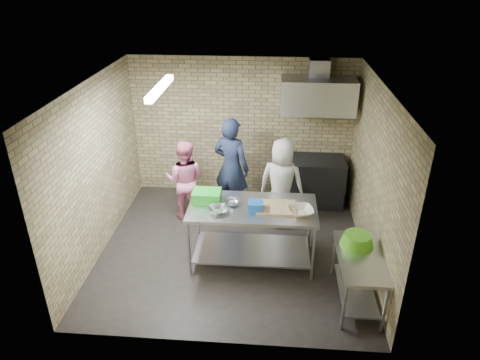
{
  "coord_description": "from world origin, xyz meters",
  "views": [
    {
      "loc": [
        0.59,
        -5.91,
        4.25
      ],
      "look_at": [
        0.1,
        0.2,
        1.15
      ],
      "focal_mm": 32.9,
      "sensor_mm": 36.0,
      "label": 1
    }
  ],
  "objects_px": {
    "blue_tub": "(256,206)",
    "green_basin": "(357,240)",
    "side_counter": "(357,279)",
    "prep_table": "(252,234)",
    "woman_white": "(282,183)",
    "bottle_green": "(342,98)",
    "woman_pink": "(185,180)",
    "green_crate": "(207,196)",
    "bottle_red": "(320,97)",
    "stove": "(311,181)",
    "man_navy": "(231,168)"
  },
  "relations": [
    {
      "from": "prep_table",
      "to": "side_counter",
      "type": "distance_m",
      "value": 1.69
    },
    {
      "from": "green_crate",
      "to": "green_basin",
      "type": "xyz_separation_m",
      "value": [
        2.16,
        -0.69,
        -0.2
      ]
    },
    {
      "from": "prep_table",
      "to": "green_crate",
      "type": "xyz_separation_m",
      "value": [
        -0.7,
        0.12,
        0.56
      ]
    },
    {
      "from": "green_basin",
      "to": "bottle_green",
      "type": "bearing_deg",
      "value": 89.58
    },
    {
      "from": "stove",
      "to": "side_counter",
      "type": "bearing_deg",
      "value": -80.71
    },
    {
      "from": "green_crate",
      "to": "blue_tub",
      "type": "distance_m",
      "value": 0.78
    },
    {
      "from": "green_crate",
      "to": "bottle_red",
      "type": "distance_m",
      "value": 2.88
    },
    {
      "from": "green_basin",
      "to": "man_navy",
      "type": "height_order",
      "value": "man_navy"
    },
    {
      "from": "green_crate",
      "to": "green_basin",
      "type": "distance_m",
      "value": 2.27
    },
    {
      "from": "bottle_green",
      "to": "woman_pink",
      "type": "relative_size",
      "value": 0.1
    },
    {
      "from": "stove",
      "to": "woman_white",
      "type": "height_order",
      "value": "woman_white"
    },
    {
      "from": "green_crate",
      "to": "green_basin",
      "type": "height_order",
      "value": "green_crate"
    },
    {
      "from": "stove",
      "to": "bottle_green",
      "type": "height_order",
      "value": "bottle_green"
    },
    {
      "from": "side_counter",
      "to": "bottle_red",
      "type": "height_order",
      "value": "bottle_red"
    },
    {
      "from": "bottle_red",
      "to": "woman_white",
      "type": "distance_m",
      "value": 1.75
    },
    {
      "from": "blue_tub",
      "to": "bottle_red",
      "type": "xyz_separation_m",
      "value": [
        1.03,
        2.27,
        1.01
      ]
    },
    {
      "from": "prep_table",
      "to": "side_counter",
      "type": "height_order",
      "value": "prep_table"
    },
    {
      "from": "prep_table",
      "to": "woman_pink",
      "type": "height_order",
      "value": "woman_pink"
    },
    {
      "from": "bottle_red",
      "to": "bottle_green",
      "type": "relative_size",
      "value": 1.2
    },
    {
      "from": "prep_table",
      "to": "man_navy",
      "type": "bearing_deg",
      "value": 107.95
    },
    {
      "from": "blue_tub",
      "to": "man_navy",
      "type": "bearing_deg",
      "value": 108.56
    },
    {
      "from": "stove",
      "to": "green_crate",
      "type": "xyz_separation_m",
      "value": [
        -1.73,
        -1.81,
        0.59
      ]
    },
    {
      "from": "prep_table",
      "to": "woman_white",
      "type": "xyz_separation_m",
      "value": [
        0.44,
        1.1,
        0.32
      ]
    },
    {
      "from": "side_counter",
      "to": "prep_table",
      "type": "bearing_deg",
      "value": 150.85
    },
    {
      "from": "stove",
      "to": "woman_pink",
      "type": "bearing_deg",
      "value": -162.59
    },
    {
      "from": "green_basin",
      "to": "woman_pink",
      "type": "height_order",
      "value": "woman_pink"
    },
    {
      "from": "blue_tub",
      "to": "woman_white",
      "type": "bearing_deg",
      "value": 71.88
    },
    {
      "from": "prep_table",
      "to": "woman_white",
      "type": "bearing_deg",
      "value": 68.08
    },
    {
      "from": "stove",
      "to": "blue_tub",
      "type": "relative_size",
      "value": 5.66
    },
    {
      "from": "stove",
      "to": "woman_white",
      "type": "bearing_deg",
      "value": -125.15
    },
    {
      "from": "side_counter",
      "to": "green_basin",
      "type": "distance_m",
      "value": 0.52
    },
    {
      "from": "stove",
      "to": "green_basin",
      "type": "height_order",
      "value": "green_basin"
    },
    {
      "from": "man_navy",
      "to": "prep_table",
      "type": "bearing_deg",
      "value": 130.53
    },
    {
      "from": "woman_pink",
      "to": "green_basin",
      "type": "bearing_deg",
      "value": 150.92
    },
    {
      "from": "prep_table",
      "to": "blue_tub",
      "type": "height_order",
      "value": "blue_tub"
    },
    {
      "from": "green_basin",
      "to": "bottle_green",
      "type": "relative_size",
      "value": 3.07
    },
    {
      "from": "bottle_red",
      "to": "woman_pink",
      "type": "bearing_deg",
      "value": -157.72
    },
    {
      "from": "prep_table",
      "to": "woman_pink",
      "type": "xyz_separation_m",
      "value": [
        -1.26,
        1.21,
        0.26
      ]
    },
    {
      "from": "bottle_green",
      "to": "stove",
      "type": "bearing_deg",
      "value": -151.93
    },
    {
      "from": "green_crate",
      "to": "woman_white",
      "type": "xyz_separation_m",
      "value": [
        1.14,
        0.98,
        -0.24
      ]
    },
    {
      "from": "bottle_green",
      "to": "woman_white",
      "type": "height_order",
      "value": "bottle_green"
    },
    {
      "from": "blue_tub",
      "to": "green_basin",
      "type": "height_order",
      "value": "blue_tub"
    },
    {
      "from": "side_counter",
      "to": "woman_pink",
      "type": "bearing_deg",
      "value": 143.36
    },
    {
      "from": "stove",
      "to": "woman_white",
      "type": "relative_size",
      "value": 0.75
    },
    {
      "from": "woman_white",
      "to": "prep_table",
      "type": "bearing_deg",
      "value": 83.23
    },
    {
      "from": "blue_tub",
      "to": "green_basin",
      "type": "bearing_deg",
      "value": -18.6
    },
    {
      "from": "green_basin",
      "to": "green_crate",
      "type": "bearing_deg",
      "value": 162.18
    },
    {
      "from": "man_navy",
      "to": "bottle_red",
      "type": "bearing_deg",
      "value": -130.65
    },
    {
      "from": "blue_tub",
      "to": "woman_pink",
      "type": "relative_size",
      "value": 0.14
    },
    {
      "from": "woman_pink",
      "to": "prep_table",
      "type": "bearing_deg",
      "value": 140.35
    }
  ]
}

